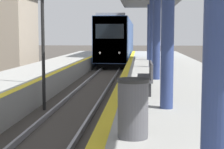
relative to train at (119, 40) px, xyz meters
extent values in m
cube|color=black|center=(0.00, 0.07, -2.00)|extent=(2.30, 21.28, 0.55)
cube|color=#33518C|center=(0.00, 0.07, 0.12)|extent=(2.71, 23.64, 3.68)
cube|color=#E54C19|center=(0.00, -11.67, 0.12)|extent=(2.65, 0.16, 3.60)
cube|color=black|center=(0.00, -11.73, 0.76)|extent=(2.16, 0.06, 1.10)
cube|color=gray|center=(0.00, 0.07, 2.08)|extent=(2.30, 22.46, 0.24)
sphere|color=white|center=(-0.74, -11.73, -0.89)|extent=(0.18, 0.18, 0.18)
sphere|color=white|center=(0.74, -11.73, -0.89)|extent=(0.18, 0.18, 0.18)
cylinder|color=black|center=(-1.15, -27.10, -0.26)|extent=(0.12, 0.12, 4.02)
cylinder|color=navy|center=(2.97, -37.42, 0.65)|extent=(0.31, 0.31, 3.88)
cylinder|color=navy|center=(2.97, -31.50, 0.65)|extent=(0.31, 0.31, 3.88)
cylinder|color=navy|center=(2.97, -25.57, 0.65)|extent=(0.31, 0.31, 3.88)
cylinder|color=navy|center=(2.97, -19.64, 0.65)|extent=(0.31, 0.31, 3.88)
cylinder|color=navy|center=(2.97, -13.71, 0.65)|extent=(0.31, 0.31, 3.88)
cylinder|color=#4C4C51|center=(2.22, -34.13, -0.81)|extent=(0.52, 0.52, 0.95)
cylinder|color=#262626|center=(2.22, -34.13, -0.30)|extent=(0.54, 0.54, 0.06)
cube|color=#4C4C51|center=(2.48, -29.04, -0.84)|extent=(0.44, 1.99, 0.08)
cube|color=#4C4C51|center=(2.67, -29.04, -0.58)|extent=(0.06, 1.99, 0.44)
cube|color=#262628|center=(2.48, -29.84, -1.08)|extent=(0.35, 0.08, 0.40)
cube|color=#262628|center=(2.48, -28.25, -1.08)|extent=(0.35, 0.08, 0.40)
camera|label=1|loc=(2.33, -40.35, 0.45)|focal=60.00mm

